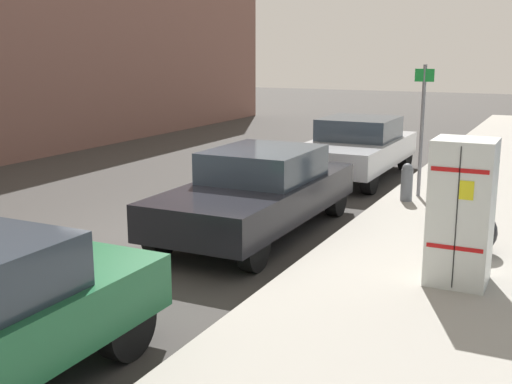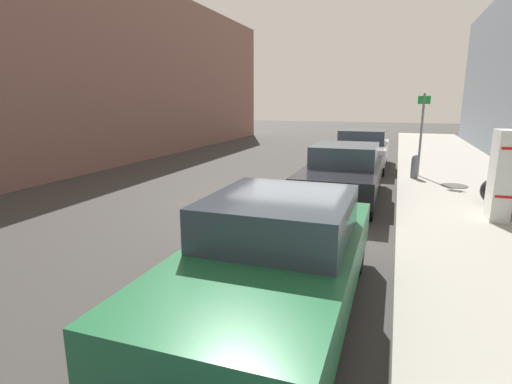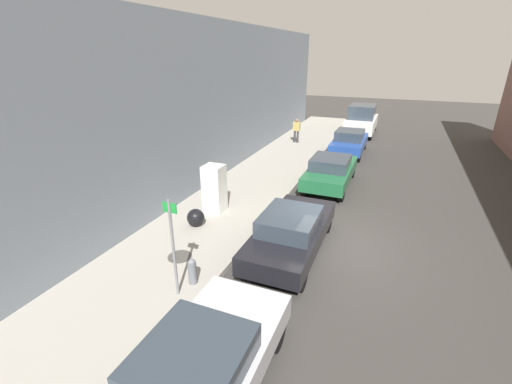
% 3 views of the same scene
% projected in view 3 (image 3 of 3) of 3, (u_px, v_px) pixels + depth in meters
% --- Properties ---
extents(ground_plane, '(80.00, 80.00, 0.00)m').
position_uv_depth(ground_plane, '(333.00, 245.00, 10.95)').
color(ground_plane, '#383533').
extents(sidewalk_slab, '(3.70, 44.00, 0.17)m').
position_uv_depth(sidewalk_slab, '(214.00, 219.00, 12.44)').
color(sidewalk_slab, '#9E998E').
rests_on(sidewalk_slab, ground).
extents(building_facade_near, '(1.55, 39.60, 7.04)m').
position_uv_depth(building_facade_near, '(144.00, 119.00, 12.07)').
color(building_facade_near, slate).
rests_on(building_facade_near, ground).
extents(discarded_refrigerator, '(0.72, 0.70, 1.77)m').
position_uv_depth(discarded_refrigerator, '(214.00, 189.00, 12.59)').
color(discarded_refrigerator, silver).
rests_on(discarded_refrigerator, sidewalk_slab).
extents(manhole_cover, '(0.70, 0.70, 0.02)m').
position_uv_depth(manhole_cover, '(180.00, 257.00, 9.98)').
color(manhole_cover, '#47443F').
rests_on(manhole_cover, sidewalk_slab).
extents(street_sign_post, '(0.36, 0.07, 2.53)m').
position_uv_depth(street_sign_post, '(173.00, 244.00, 7.93)').
color(street_sign_post, slate).
rests_on(street_sign_post, sidewalk_slab).
extents(fire_hydrant, '(0.22, 0.22, 0.72)m').
position_uv_depth(fire_hydrant, '(192.00, 271.00, 8.72)').
color(fire_hydrant, slate).
rests_on(fire_hydrant, sidewalk_slab).
extents(trash_bag, '(0.60, 0.60, 0.60)m').
position_uv_depth(trash_bag, '(196.00, 218.00, 11.68)').
color(trash_bag, black).
rests_on(trash_bag, sidewalk_slab).
extents(pedestrian_walking_far, '(0.45, 0.22, 1.56)m').
position_uv_depth(pedestrian_walking_far, '(297.00, 129.00, 22.35)').
color(pedestrian_walking_far, '#333338').
rests_on(pedestrian_walking_far, sidewalk_slab).
extents(parked_sedan_silver, '(1.87, 4.37, 1.41)m').
position_uv_depth(parked_sedan_silver, '(199.00, 371.00, 5.76)').
color(parked_sedan_silver, silver).
rests_on(parked_sedan_silver, ground).
extents(parked_sedan_dark, '(1.79, 4.55, 1.39)m').
position_uv_depth(parked_sedan_dark, '(291.00, 231.00, 10.30)').
color(parked_sedan_dark, black).
rests_on(parked_sedan_dark, ground).
extents(parked_sedan_green, '(1.82, 4.38, 1.41)m').
position_uv_depth(parked_sedan_green, '(330.00, 171.00, 15.50)').
color(parked_sedan_green, '#1E6038').
rests_on(parked_sedan_green, ground).
extents(parked_hatchback_blue, '(1.77, 4.20, 1.47)m').
position_uv_depth(parked_hatchback_blue, '(349.00, 142.00, 20.47)').
color(parked_hatchback_blue, '#23479E').
rests_on(parked_hatchback_blue, ground).
extents(parked_van_white, '(2.03, 4.61, 2.15)m').
position_uv_depth(parked_van_white, '(361.00, 120.00, 25.37)').
color(parked_van_white, silver).
rests_on(parked_van_white, ground).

